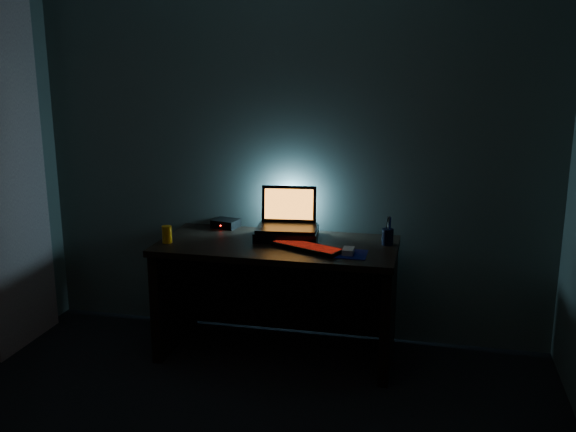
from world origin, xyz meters
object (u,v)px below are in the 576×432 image
object	(u,v)px
mouse	(348,251)
juice_glass	(167,234)
router	(226,223)
pen_cup	(388,237)
keyboard	(307,247)
laptop	(288,218)

from	to	relation	value
mouse	juice_glass	xyz separation A→B (m)	(-1.15, -0.00, 0.03)
juice_glass	router	xyz separation A→B (m)	(0.24, 0.44, -0.03)
pen_cup	router	xyz separation A→B (m)	(-1.12, 0.19, -0.02)
router	keyboard	bearing A→B (deg)	-18.23
laptop	router	world-z (taller)	laptop
laptop	router	distance (m)	0.49
mouse	keyboard	bearing A→B (deg)	169.57
mouse	router	size ratio (longest dim) A/B	0.55
keyboard	mouse	xyz separation A→B (m)	(0.26, -0.05, 0.01)
pen_cup	mouse	bearing A→B (deg)	-129.92
laptop	keyboard	size ratio (longest dim) A/B	0.86
pen_cup	router	world-z (taller)	pen_cup
mouse	pen_cup	xyz separation A→B (m)	(0.21, 0.25, 0.03)
keyboard	juice_glass	bearing A→B (deg)	-152.63
laptop	mouse	size ratio (longest dim) A/B	3.77
pen_cup	keyboard	bearing A→B (deg)	-156.14
mouse	pen_cup	bearing A→B (deg)	49.75
pen_cup	laptop	bearing A→B (deg)	174.59
mouse	pen_cup	size ratio (longest dim) A/B	1.06
laptop	juice_glass	size ratio (longest dim) A/B	3.76
juice_glass	router	world-z (taller)	juice_glass
laptop	juice_glass	xyz separation A→B (m)	(-0.71, -0.32, -0.07)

